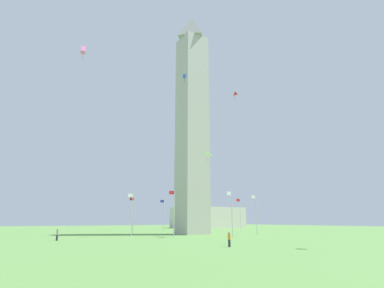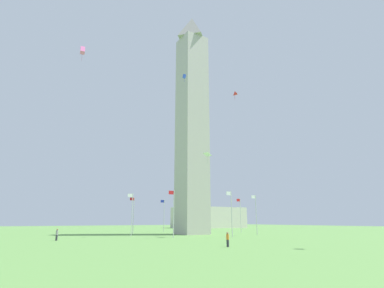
{
  "view_description": "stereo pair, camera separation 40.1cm",
  "coord_description": "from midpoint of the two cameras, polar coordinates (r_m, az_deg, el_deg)",
  "views": [
    {
      "loc": [
        35.77,
        57.75,
        2.93
      ],
      "look_at": [
        0.0,
        0.0,
        20.1
      ],
      "focal_mm": 28.33,
      "sensor_mm": 36.0,
      "label": 1
    },
    {
      "loc": [
        35.43,
        57.96,
        2.93
      ],
      "look_at": [
        0.0,
        0.0,
        20.1
      ],
      "focal_mm": 28.33,
      "sensor_mm": 36.0,
      "label": 2
    }
  ],
  "objects": [
    {
      "name": "ground_plane",
      "position": [
        67.99,
        -0.18,
        -16.66
      ],
      "size": [
        260.0,
        260.0,
        0.0
      ],
      "primitive_type": "plane",
      "color": "#609347"
    },
    {
      "name": "obelisk_monument",
      "position": [
        72.02,
        -0.16,
        5.21
      ],
      "size": [
        5.91,
        5.91,
        53.69
      ],
      "color": "#B7B2A8",
      "rests_on": "ground"
    },
    {
      "name": "flagpole_n",
      "position": [
        61.83,
        -11.42,
        -12.48
      ],
      "size": [
        1.12,
        0.14,
        8.18
      ],
      "color": "silver",
      "rests_on": "ground"
    },
    {
      "name": "flagpole_ne",
      "position": [
        54.62,
        -3.66,
        -12.53
      ],
      "size": [
        1.12,
        0.14,
        8.18
      ],
      "color": "silver",
      "rests_on": "ground"
    },
    {
      "name": "flagpole_e",
      "position": [
        56.65,
        7.27,
        -12.51
      ],
      "size": [
        1.12,
        0.14,
        8.18
      ],
      "color": "silver",
      "rests_on": "ground"
    },
    {
      "name": "flagpole_se",
      "position": [
        66.09,
        11.77,
        -12.55
      ],
      "size": [
        1.12,
        0.14,
        8.18
      ],
      "color": "silver",
      "rests_on": "ground"
    },
    {
      "name": "flagpole_s",
      "position": [
        76.04,
        8.89,
        -12.85
      ],
      "size": [
        1.12,
        0.14,
        8.18
      ],
      "color": "silver",
      "rests_on": "ground"
    },
    {
      "name": "flagpole_sw",
      "position": [
        81.37,
        2.1,
        -13.09
      ],
      "size": [
        1.12,
        0.14,
        8.18
      ],
      "color": "silver",
      "rests_on": "ground"
    },
    {
      "name": "flagpole_w",
      "position": [
        79.98,
        -5.53,
        -13.01
      ],
      "size": [
        1.12,
        0.14,
        8.18
      ],
      "color": "silver",
      "rests_on": "ground"
    },
    {
      "name": "flagpole_nw",
      "position": [
        72.37,
        -11.16,
        -12.7
      ],
      "size": [
        1.12,
        0.14,
        8.18
      ],
      "color": "silver",
      "rests_on": "ground"
    },
    {
      "name": "person_orange_shirt",
      "position": [
        36.44,
        6.7,
        -17.43
      ],
      "size": [
        0.32,
        0.32,
        1.63
      ],
      "rotation": [
        0.0,
        0.0,
        -1.45
      ],
      "color": "#2D2D38",
      "rests_on": "ground"
    },
    {
      "name": "person_gray_shirt",
      "position": [
        51.39,
        -24.23,
        -15.3
      ],
      "size": [
        0.32,
        0.32,
        1.73
      ],
      "rotation": [
        0.0,
        0.0,
        -2.64
      ],
      "color": "#2D2D38",
      "rests_on": "ground"
    },
    {
      "name": "kite_white_diamond",
      "position": [
        58.25,
        2.75,
        -2.02
      ],
      "size": [
        1.55,
        1.62,
        2.15
      ],
      "color": "white"
    },
    {
      "name": "kite_red_delta",
      "position": [
        68.66,
        7.88,
        9.23
      ],
      "size": [
        1.61,
        1.61,
        2.03
      ],
      "color": "red"
    },
    {
      "name": "kite_pink_box",
      "position": [
        56.89,
        -20.01,
        16.28
      ],
      "size": [
        0.85,
        1.24,
        2.72
      ],
      "color": "pink"
    },
    {
      "name": "kite_blue_box",
      "position": [
        64.51,
        -1.59,
        12.63
      ],
      "size": [
        0.6,
        0.74,
        1.73
      ],
      "color": "blue"
    },
    {
      "name": "distant_building",
      "position": [
        127.42,
        2.92,
        -13.67
      ],
      "size": [
        26.66,
        16.43,
        8.08
      ],
      "color": "beige",
      "rests_on": "ground"
    }
  ]
}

